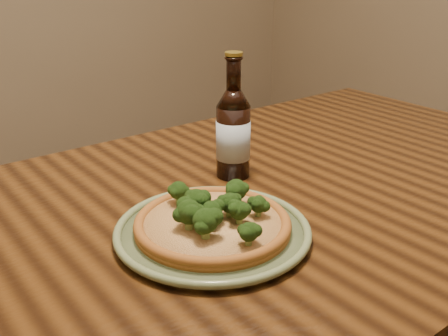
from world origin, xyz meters
TOP-DOWN VIEW (x-y plane):
  - table at (0.00, 0.10)m, footprint 1.60×0.90m
  - plate at (-0.18, 0.01)m, footprint 0.33×0.33m
  - pizza at (-0.18, 0.01)m, footprint 0.26×0.26m
  - beer_bottle at (0.01, 0.19)m, footprint 0.07×0.07m

SIDE VIEW (x-z plane):
  - table at x=0.00m, z-range 0.28..1.03m
  - plate at x=-0.18m, z-range 0.75..0.77m
  - pizza at x=-0.18m, z-range 0.74..0.81m
  - beer_bottle at x=0.01m, z-range 0.72..0.98m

